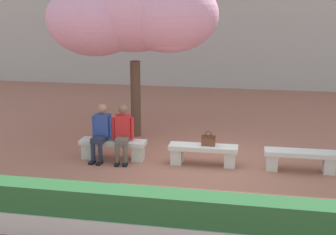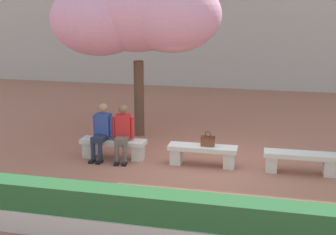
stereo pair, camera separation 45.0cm
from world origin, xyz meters
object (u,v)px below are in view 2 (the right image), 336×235
Objects in this scene: person_seated_left at (102,129)px; cherry_tree_main at (135,15)px; stone_bench_near_west at (203,153)px; handbag at (208,140)px; person_seated_right at (123,130)px; stone_bench_west_end at (113,146)px; stone_bench_center at (300,160)px.

cherry_tree_main is (0.24, 1.93, 2.52)m from person_seated_left.
person_seated_left reaches higher than stone_bench_near_west.
handbag is at bearing 1.55° from person_seated_left.
handbag is at bearing 6.75° from stone_bench_near_west.
person_seated_right is 1.95m from handbag.
person_seated_right is 0.29× the size of cherry_tree_main.
stone_bench_west_end is 1.00× the size of stone_bench_center.
handbag is at bearing -40.11° from cherry_tree_main.
stone_bench_west_end is at bearing 180.00° from stone_bench_center.
cherry_tree_main reaches higher than stone_bench_near_west.
handbag reaches higher than stone_bench_center.
stone_bench_west_end and stone_bench_near_west have the same top height.
person_seated_left is (-4.44, -0.05, 0.40)m from stone_bench_center.
stone_bench_center is at bearing -24.08° from cherry_tree_main.
cherry_tree_main is at bearing 138.27° from stone_bench_near_west.
person_seated_left is (-0.25, -0.05, 0.40)m from stone_bench_west_end.
cherry_tree_main reaches higher than stone_bench_west_end.
person_seated_right is at bearing -82.24° from cherry_tree_main.
stone_bench_west_end is 4.19m from stone_bench_center.
stone_bench_near_west is 4.06m from cherry_tree_main.
person_seated_left is at bearing -179.92° from person_seated_right.
cherry_tree_main is (-0.01, 1.88, 2.92)m from stone_bench_west_end.
cherry_tree_main is (-2.10, 1.88, 2.92)m from stone_bench_near_west.
stone_bench_center is 5.45m from cherry_tree_main.
person_seated_right is (0.26, -0.05, 0.40)m from stone_bench_west_end.
stone_bench_center is 0.35× the size of cherry_tree_main.
stone_bench_west_end is 0.48m from person_seated_right.
handbag is at bearing 179.63° from stone_bench_center.
stone_bench_near_west is at bearing -41.73° from cherry_tree_main.
handbag is 3.91m from cherry_tree_main.
stone_bench_west_end is at bearing 168.35° from person_seated_right.
cherry_tree_main is (-0.26, 1.93, 2.52)m from person_seated_right.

